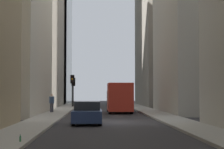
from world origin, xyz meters
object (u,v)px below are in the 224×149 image
object	(u,v)px
sedan_navy	(87,113)
delivery_truck	(119,98)
traffic_light_far_junction	(72,83)
pedestrian	(52,102)
traffic_light_midblock	(73,85)
discarded_bottle	(20,139)

from	to	relation	value
sedan_navy	delivery_truck	bearing A→B (deg)	-11.56
traffic_light_far_junction	pedestrian	distance (m)	14.34
delivery_truck	traffic_light_midblock	world-z (taller)	traffic_light_midblock
traffic_light_midblock	sedan_navy	bearing A→B (deg)	-174.99
traffic_light_midblock	discarded_bottle	xyz separation A→B (m)	(-38.29, -0.19, -2.67)
discarded_bottle	traffic_light_far_junction	bearing A→B (deg)	0.34
delivery_truck	sedan_navy	size ratio (longest dim) A/B	1.50
traffic_light_far_junction	sedan_navy	bearing A→B (deg)	-174.61
delivery_truck	traffic_light_far_junction	size ratio (longest dim) A/B	1.58
traffic_light_far_junction	discarded_bottle	xyz separation A→B (m)	(-36.60, -0.22, -2.90)
traffic_light_midblock	pedestrian	world-z (taller)	traffic_light_midblock
sedan_navy	discarded_bottle	xyz separation A→B (m)	(-10.02, 2.29, -0.42)
sedan_navy	discarded_bottle	distance (m)	10.28
pedestrian	sedan_navy	bearing A→B (deg)	-163.95
delivery_truck	sedan_navy	distance (m)	14.00
sedan_navy	discarded_bottle	bearing A→B (deg)	167.12
discarded_bottle	delivery_truck	bearing A→B (deg)	-12.12
traffic_light_far_junction	discarded_bottle	world-z (taller)	traffic_light_far_junction
delivery_truck	pedestrian	bearing A→B (deg)	101.11
traffic_light_midblock	pedestrian	size ratio (longest dim) A/B	2.21
traffic_light_midblock	discarded_bottle	world-z (taller)	traffic_light_midblock
delivery_truck	pedestrian	world-z (taller)	delivery_truck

